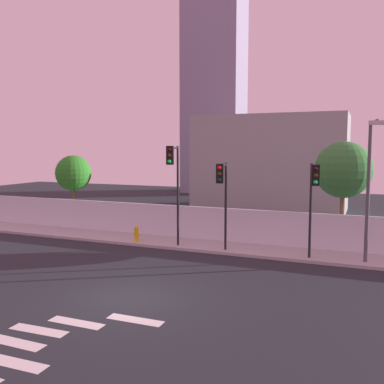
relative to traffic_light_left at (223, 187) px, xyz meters
name	(u,v)px	position (x,y,z in m)	size (l,w,h in m)	color
ground_plane	(129,298)	(-1.16, -6.76, -3.34)	(80.00, 80.00, 0.00)	#21252A
sidewalk	(210,246)	(-1.16, 1.44, -3.27)	(36.00, 2.40, 0.15)	#A7A7A7
perimeter_wall	(218,224)	(-1.16, 2.73, -2.29)	(36.00, 0.18, 1.80)	silver
crosswalk_marking	(46,340)	(-1.56, -10.44, -3.34)	(4.02, 4.73, 0.01)	silver
traffic_light_left	(223,187)	(0.00, 0.00, 0.00)	(0.40, 1.67, 4.34)	black
traffic_light_center	(313,190)	(4.17, 0.04, 0.01)	(0.56, 1.59, 4.36)	black
traffic_light_right	(174,174)	(-2.55, 0.01, 0.56)	(0.52, 1.76, 5.16)	black
street_lamp_curbside	(370,179)	(6.44, 0.64, 0.55)	(0.62, 2.32, 6.18)	#4C4C51
fire_hydrant	(136,233)	(-5.12, 0.70, -2.73)	(0.44, 0.26, 0.87)	gold
roadside_tree_leftmost	(73,173)	(-11.75, 3.97, 0.20)	(2.36, 2.36, 4.73)	brown
roadside_tree_midleft	(343,170)	(5.20, 3.97, 0.74)	(2.92, 2.92, 5.56)	brown
low_building_distant	(270,163)	(-1.29, 16.73, 0.61)	(12.36, 6.00, 7.91)	gray
tower_on_skyline	(214,96)	(-10.59, 28.73, 7.90)	(6.69, 5.00, 22.48)	gray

